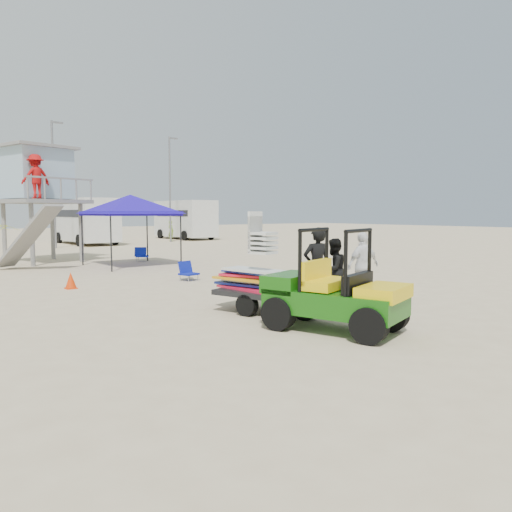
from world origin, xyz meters
TOP-DOWN VIEW (x-y plane):
  - ground at (0.00, 0.00)m, footprint 140.00×140.00m
  - utility_cart at (0.61, 0.67)m, footprint 2.00×2.83m
  - surf_trailer at (0.62, 3.00)m, footprint 1.79×2.50m
  - man_left at (2.14, 2.70)m, footprint 0.82×0.68m
  - man_mid at (2.99, 2.95)m, footprint 0.86×0.71m
  - man_right at (3.84, 2.70)m, footprint 1.07×0.53m
  - lifeguard_tower at (-0.22, 18.09)m, footprint 3.95×3.95m
  - canopy_blue at (2.44, 14.19)m, footprint 3.30×3.30m
  - cone_near at (-1.68, 9.24)m, footprint 0.34×0.34m
  - beach_chair_b at (2.03, 8.74)m, footprint 0.64×0.69m
  - beach_chair_c at (3.71, 15.94)m, footprint 0.73×0.82m
  - rv_mid_right at (6.00, 29.99)m, footprint 2.64×7.00m
  - rv_far_right at (15.00, 31.49)m, footprint 2.64×6.60m
  - light_pole_left at (3.00, 27.00)m, footprint 0.14×0.14m
  - light_pole_right at (12.00, 28.50)m, footprint 0.14×0.14m
  - distant_beachgoers at (1.33, 26.03)m, footprint 16.52×5.65m

SIDE VIEW (x-z plane):
  - ground at x=0.00m, z-range 0.00..0.00m
  - cone_near at x=-1.68m, z-range 0.00..0.50m
  - beach_chair_b at x=2.03m, z-range -0.01..0.63m
  - beach_chair_c at x=3.71m, z-range -0.01..0.63m
  - man_mid at x=2.99m, z-range 0.00..1.62m
  - surf_trailer at x=0.62m, z-range -0.19..1.83m
  - distant_beachgoers at x=1.33m, z-range -0.01..1.69m
  - man_right at x=3.84m, z-range 0.00..1.77m
  - utility_cart at x=0.61m, z-range -0.07..1.88m
  - man_left at x=2.14m, z-range 0.00..1.93m
  - rv_far_right at x=15.00m, z-range 0.17..3.42m
  - rv_mid_right at x=6.00m, z-range 0.17..3.42m
  - canopy_blue at x=2.44m, z-range 1.17..4.59m
  - lifeguard_tower at x=-0.22m, z-range 1.26..6.40m
  - light_pole_left at x=3.00m, z-range 0.00..8.00m
  - light_pole_right at x=12.00m, z-range 0.00..8.00m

